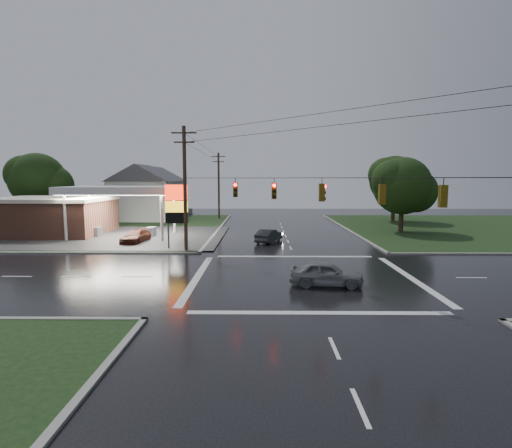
{
  "coord_description": "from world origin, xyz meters",
  "views": [
    {
      "loc": [
        -2.84,
        -25.68,
        6.46
      ],
      "look_at": [
        -3.18,
        4.58,
        3.0
      ],
      "focal_mm": 28.0,
      "sensor_mm": 36.0,
      "label": 1
    }
  ],
  "objects_px": {
    "utility_pole_nw": "(185,187)",
    "car_north": "(269,236)",
    "car_crossing": "(326,273)",
    "gas_station": "(62,213)",
    "tree_nw_behind": "(39,180)",
    "tree_ne_far": "(395,180)",
    "utility_pole_n": "(219,185)",
    "house_near": "(144,192)",
    "car_pump": "(136,236)",
    "pylon_sign": "(176,206)",
    "tree_ne_near": "(404,186)",
    "house_far": "(157,190)"
  },
  "relations": [
    {
      "from": "house_far",
      "to": "car_pump",
      "type": "distance_m",
      "value": 34.82
    },
    {
      "from": "pylon_sign",
      "to": "utility_pole_n",
      "type": "relative_size",
      "value": 0.57
    },
    {
      "from": "tree_ne_far",
      "to": "car_north",
      "type": "xyz_separation_m",
      "value": [
        -19.15,
        -19.51,
        -5.5
      ]
    },
    {
      "from": "tree_ne_far",
      "to": "car_crossing",
      "type": "xyz_separation_m",
      "value": [
        -16.0,
        -36.04,
        -5.43
      ]
    },
    {
      "from": "tree_ne_near",
      "to": "car_crossing",
      "type": "distance_m",
      "value": 27.75
    },
    {
      "from": "utility_pole_nw",
      "to": "utility_pole_n",
      "type": "bearing_deg",
      "value": 90.0
    },
    {
      "from": "car_crossing",
      "to": "car_pump",
      "type": "bearing_deg",
      "value": 53.16
    },
    {
      "from": "pylon_sign",
      "to": "utility_pole_n",
      "type": "xyz_separation_m",
      "value": [
        1.0,
        27.5,
        1.46
      ]
    },
    {
      "from": "gas_station",
      "to": "house_far",
      "type": "distance_m",
      "value": 28.61
    },
    {
      "from": "gas_station",
      "to": "house_near",
      "type": "relative_size",
      "value": 2.37
    },
    {
      "from": "utility_pole_n",
      "to": "tree_ne_near",
      "type": "relative_size",
      "value": 1.17
    },
    {
      "from": "tree_nw_behind",
      "to": "tree_ne_far",
      "type": "height_order",
      "value": "tree_nw_behind"
    },
    {
      "from": "utility_pole_nw",
      "to": "car_crossing",
      "type": "bearing_deg",
      "value": -47.32
    },
    {
      "from": "tree_ne_far",
      "to": "car_crossing",
      "type": "relative_size",
      "value": 2.22
    },
    {
      "from": "gas_station",
      "to": "house_near",
      "type": "distance_m",
      "value": 17.07
    },
    {
      "from": "house_near",
      "to": "car_north",
      "type": "height_order",
      "value": "house_near"
    },
    {
      "from": "house_near",
      "to": "tree_ne_near",
      "type": "distance_m",
      "value": 37.8
    },
    {
      "from": "car_pump",
      "to": "utility_pole_n",
      "type": "bearing_deg",
      "value": 84.11
    },
    {
      "from": "gas_station",
      "to": "tree_ne_near",
      "type": "height_order",
      "value": "tree_ne_near"
    },
    {
      "from": "pylon_sign",
      "to": "car_north",
      "type": "relative_size",
      "value": 1.45
    },
    {
      "from": "utility_pole_n",
      "to": "house_near",
      "type": "relative_size",
      "value": 0.95
    },
    {
      "from": "tree_ne_far",
      "to": "car_pump",
      "type": "height_order",
      "value": "tree_ne_far"
    },
    {
      "from": "utility_pole_n",
      "to": "house_near",
      "type": "xyz_separation_m",
      "value": [
        -11.45,
        -2.0,
        -1.06
      ]
    },
    {
      "from": "utility_pole_n",
      "to": "tree_nw_behind",
      "type": "bearing_deg",
      "value": -161.79
    },
    {
      "from": "tree_nw_behind",
      "to": "tree_ne_near",
      "type": "distance_m",
      "value": 48.65
    },
    {
      "from": "gas_station",
      "to": "car_north",
      "type": "height_order",
      "value": "gas_station"
    },
    {
      "from": "house_near",
      "to": "house_far",
      "type": "bearing_deg",
      "value": 94.76
    },
    {
      "from": "car_north",
      "to": "car_crossing",
      "type": "bearing_deg",
      "value": 124.46
    },
    {
      "from": "utility_pole_nw",
      "to": "gas_station",
      "type": "bearing_deg",
      "value": 147.77
    },
    {
      "from": "house_near",
      "to": "car_pump",
      "type": "bearing_deg",
      "value": -75.92
    },
    {
      "from": "house_near",
      "to": "tree_ne_near",
      "type": "height_order",
      "value": "tree_ne_near"
    },
    {
      "from": "gas_station",
      "to": "tree_nw_behind",
      "type": "xyz_separation_m",
      "value": [
        -8.17,
        10.29,
        3.63
      ]
    },
    {
      "from": "car_crossing",
      "to": "utility_pole_n",
      "type": "bearing_deg",
      "value": 22.1
    },
    {
      "from": "pylon_sign",
      "to": "car_pump",
      "type": "relative_size",
      "value": 1.34
    },
    {
      "from": "utility_pole_nw",
      "to": "car_north",
      "type": "xyz_separation_m",
      "value": [
        7.5,
        4.98,
        -5.04
      ]
    },
    {
      "from": "gas_station",
      "to": "utility_pole_nw",
      "type": "distance_m",
      "value": 19.38
    },
    {
      "from": "tree_nw_behind",
      "to": "tree_ne_far",
      "type": "bearing_deg",
      "value": 4.49
    },
    {
      "from": "tree_nw_behind",
      "to": "tree_ne_near",
      "type": "relative_size",
      "value": 1.11
    },
    {
      "from": "car_crossing",
      "to": "utility_pole_nw",
      "type": "bearing_deg",
      "value": 49.9
    },
    {
      "from": "gas_station",
      "to": "house_near",
      "type": "height_order",
      "value": "house_near"
    },
    {
      "from": "utility_pole_n",
      "to": "tree_nw_behind",
      "type": "height_order",
      "value": "utility_pole_n"
    },
    {
      "from": "gas_station",
      "to": "utility_pole_nw",
      "type": "relative_size",
      "value": 2.38
    },
    {
      "from": "tree_ne_far",
      "to": "car_pump",
      "type": "relative_size",
      "value": 2.19
    },
    {
      "from": "gas_station",
      "to": "utility_pole_n",
      "type": "relative_size",
      "value": 2.5
    },
    {
      "from": "utility_pole_nw",
      "to": "car_pump",
      "type": "xyz_separation_m",
      "value": [
        -5.93,
        4.5,
        -5.07
      ]
    },
    {
      "from": "car_crossing",
      "to": "car_pump",
      "type": "xyz_separation_m",
      "value": [
        -16.58,
        16.04,
        -0.1
      ]
    },
    {
      "from": "tree_ne_near",
      "to": "pylon_sign",
      "type": "bearing_deg",
      "value": -154.99
    },
    {
      "from": "utility_pole_n",
      "to": "car_pump",
      "type": "xyz_separation_m",
      "value": [
        -5.93,
        -24.0,
        -4.82
      ]
    },
    {
      "from": "utility_pole_n",
      "to": "car_pump",
      "type": "relative_size",
      "value": 2.35
    },
    {
      "from": "utility_pole_nw",
      "to": "tree_ne_far",
      "type": "height_order",
      "value": "utility_pole_nw"
    }
  ]
}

